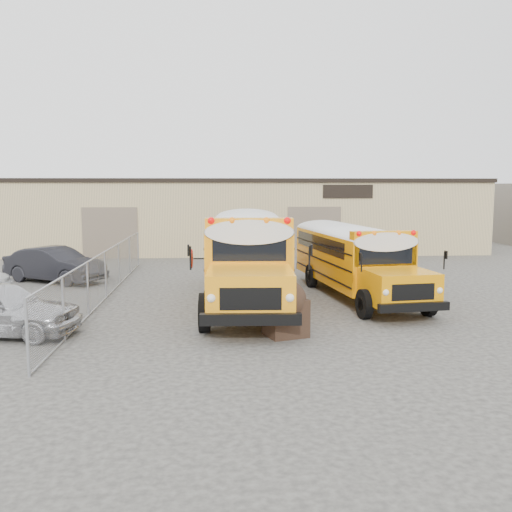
{
  "coord_description": "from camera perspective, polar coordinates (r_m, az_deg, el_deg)",
  "views": [
    {
      "loc": [
        -1.79,
        -18.59,
        4.25
      ],
      "look_at": [
        -0.32,
        2.73,
        1.6
      ],
      "focal_mm": 40.0,
      "sensor_mm": 36.0,
      "label": 1
    }
  ],
  "objects": [
    {
      "name": "ground",
      "position": [
        19.16,
        1.53,
        -5.75
      ],
      "size": [
        120.0,
        120.0,
        0.0
      ],
      "primitive_type": "plane",
      "color": "#312F2D",
      "rests_on": "ground"
    },
    {
      "name": "warehouse",
      "position": [
        38.67,
        -1.29,
        4.28
      ],
      "size": [
        30.2,
        10.2,
        4.67
      ],
      "color": "#D2BA82",
      "rests_on": "ground"
    },
    {
      "name": "chainlink_fence",
      "position": [
        22.25,
        -14.8,
        -1.82
      ],
      "size": [
        0.07,
        18.07,
        1.81
      ],
      "color": "#989BA1",
      "rests_on": "ground"
    },
    {
      "name": "school_bus_left",
      "position": [
        27.85,
        -0.96,
        2.23
      ],
      "size": [
        3.63,
        11.36,
        3.29
      ],
      "color": "#FF9D15",
      "rests_on": "ground"
    },
    {
      "name": "school_bus_right",
      "position": [
        27.77,
        5.53,
        1.54
      ],
      "size": [
        3.46,
        9.63,
        2.76
      ],
      "color": "orange",
      "rests_on": "ground"
    },
    {
      "name": "tarp_bundle",
      "position": [
        16.19,
        2.99,
        -5.14
      ],
      "size": [
        1.33,
        1.26,
        1.62
      ],
      "color": "black",
      "rests_on": "ground"
    },
    {
      "name": "car_dark",
      "position": [
        26.71,
        -19.46,
        -0.82
      ],
      "size": [
        4.91,
        3.71,
        1.55
      ],
      "primitive_type": "imported",
      "rotation": [
        0.0,
        0.0,
        1.07
      ],
      "color": "black",
      "rests_on": "ground"
    }
  ]
}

